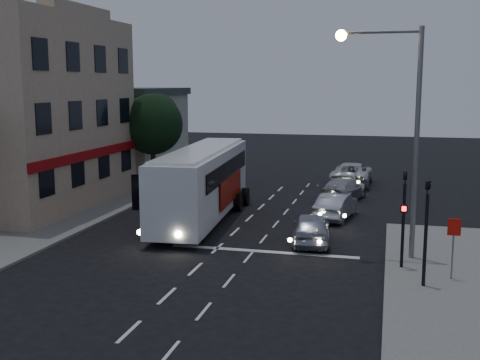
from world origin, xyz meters
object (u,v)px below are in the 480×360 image
(car_sedan_b, at_px, (343,190))
(traffic_signal_main, at_px, (404,208))
(car_suv, at_px, (311,228))
(traffic_signal_side, at_px, (426,220))
(street_tree, at_px, (152,121))
(tour_bus, at_px, (202,181))
(streetlight, at_px, (400,116))
(regulatory_sign, at_px, (454,239))
(car_sedan_a, at_px, (336,206))
(car_sedan_c, at_px, (352,174))

(car_sedan_b, relative_size, traffic_signal_main, 1.13)
(car_sedan_b, bearing_deg, car_suv, 99.88)
(traffic_signal_side, bearing_deg, traffic_signal_main, 109.49)
(traffic_signal_main, xyz_separation_m, street_tree, (-15.81, 14.25, 2.08))
(car_suv, bearing_deg, car_sedan_b, -100.01)
(tour_bus, bearing_deg, car_sedan_b, 41.96)
(car_suv, bearing_deg, streetlight, 149.06)
(traffic_signal_side, distance_m, regulatory_sign, 1.61)
(car_sedan_a, xyz_separation_m, traffic_signal_side, (3.89, -10.17, 1.75))
(traffic_signal_main, relative_size, regulatory_sign, 1.86)
(car_suv, xyz_separation_m, streetlight, (3.56, -1.60, 5.04))
(car_sedan_a, distance_m, street_tree, 14.51)
(traffic_signal_side, xyz_separation_m, regulatory_sign, (1.00, 0.96, -0.82))
(car_sedan_a, bearing_deg, streetlight, 123.10)
(traffic_signal_main, height_order, streetlight, streetlight)
(tour_bus, distance_m, streetlight, 11.42)
(car_suv, xyz_separation_m, car_sedan_a, (0.62, 5.17, -0.02))
(tour_bus, distance_m, car_sedan_c, 14.61)
(traffic_signal_main, bearing_deg, traffic_signal_side, -70.51)
(car_sedan_c, bearing_deg, streetlight, 100.62)
(car_sedan_a, distance_m, regulatory_sign, 10.47)
(tour_bus, height_order, car_sedan_b, tour_bus)
(car_suv, xyz_separation_m, street_tree, (-11.99, 11.22, 3.81))
(car_suv, distance_m, car_sedan_b, 10.22)
(regulatory_sign, height_order, street_tree, street_tree)
(tour_bus, bearing_deg, car_sedan_c, 58.10)
(car_sedan_c, distance_m, regulatory_sign, 20.80)
(tour_bus, xyz_separation_m, traffic_signal_side, (10.58, -8.29, 0.41))
(regulatory_sign, bearing_deg, car_suv, 143.79)
(car_sedan_c, xyz_separation_m, streetlight, (2.84, -17.78, 4.96))
(car_sedan_c, height_order, street_tree, street_tree)
(regulatory_sign, relative_size, streetlight, 0.24)
(streetlight, bearing_deg, car_sedan_a, 113.42)
(traffic_signal_side, xyz_separation_m, streetlight, (-0.96, 3.40, 3.31))
(regulatory_sign, bearing_deg, car_sedan_c, 103.34)
(car_sedan_c, relative_size, traffic_signal_main, 1.36)
(tour_bus, relative_size, streetlight, 1.36)
(traffic_signal_main, distance_m, regulatory_sign, 2.14)
(car_suv, bearing_deg, street_tree, -49.83)
(car_sedan_b, distance_m, traffic_signal_side, 15.80)
(car_suv, xyz_separation_m, regulatory_sign, (5.51, -4.04, 0.91))
(regulatory_sign, distance_m, street_tree, 23.40)
(tour_bus, relative_size, car_sedan_c, 2.19)
(car_sedan_a, distance_m, car_sedan_b, 5.03)
(car_sedan_a, height_order, car_sedan_c, car_sedan_c)
(car_sedan_a, xyz_separation_m, streetlight, (2.93, -6.77, 5.07))
(tour_bus, bearing_deg, streetlight, -31.12)
(tour_bus, xyz_separation_m, car_sedan_c, (6.78, 12.89, -1.23))
(traffic_signal_main, xyz_separation_m, streetlight, (-0.26, 1.42, 3.31))
(regulatory_sign, bearing_deg, traffic_signal_main, 149.16)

